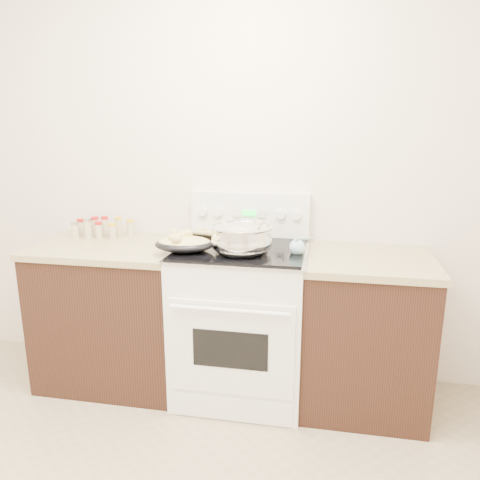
# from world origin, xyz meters

# --- Properties ---
(room_shell) EXTENTS (4.10, 3.60, 2.75)m
(room_shell) POSITION_xyz_m (0.00, 0.00, 1.70)
(room_shell) COLOR silver
(room_shell) RESTS_ON ground
(counter_left) EXTENTS (0.93, 0.67, 0.92)m
(counter_left) POSITION_xyz_m (-0.48, 1.43, 0.46)
(counter_left) COLOR black
(counter_left) RESTS_ON ground
(counter_right) EXTENTS (0.73, 0.67, 0.92)m
(counter_right) POSITION_xyz_m (1.08, 1.43, 0.46)
(counter_right) COLOR black
(counter_right) RESTS_ON ground
(kitchen_range) EXTENTS (0.78, 0.73, 1.22)m
(kitchen_range) POSITION_xyz_m (0.35, 1.42, 0.49)
(kitchen_range) COLOR white
(kitchen_range) RESTS_ON ground
(mixing_bowl) EXTENTS (0.42, 0.42, 0.21)m
(mixing_bowl) POSITION_xyz_m (0.37, 1.31, 1.02)
(mixing_bowl) COLOR silver
(mixing_bowl) RESTS_ON kitchen_range
(roasting_pan) EXTENTS (0.37, 0.28, 0.12)m
(roasting_pan) POSITION_xyz_m (0.04, 1.28, 0.99)
(roasting_pan) COLOR black
(roasting_pan) RESTS_ON kitchen_range
(baking_sheet) EXTENTS (0.45, 0.36, 0.06)m
(baking_sheet) POSITION_xyz_m (0.20, 1.70, 0.96)
(baking_sheet) COLOR black
(baking_sheet) RESTS_ON kitchen_range
(wooden_spoon) EXTENTS (0.16, 0.23, 0.04)m
(wooden_spoon) POSITION_xyz_m (0.40, 1.40, 0.95)
(wooden_spoon) COLOR #9B7147
(wooden_spoon) RESTS_ON kitchen_range
(blue_ladle) EXTENTS (0.13, 0.29, 0.11)m
(blue_ladle) POSITION_xyz_m (0.68, 1.36, 0.98)
(blue_ladle) COLOR #89BDCD
(blue_ladle) RESTS_ON kitchen_range
(spice_jars) EXTENTS (0.40, 0.15, 0.13)m
(spice_jars) POSITION_xyz_m (-0.63, 1.59, 0.98)
(spice_jars) COLOR #BFB28C
(spice_jars) RESTS_ON counter_left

